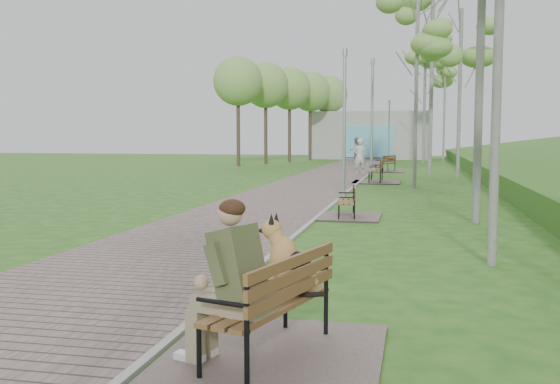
% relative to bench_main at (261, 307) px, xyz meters
% --- Properties ---
extents(walkway, '(3.50, 67.00, 0.04)m').
position_rel_bench_main_xyz_m(walkway, '(-2.73, 19.48, -0.46)').
color(walkway, '#61534F').
rests_on(walkway, ground).
extents(kerb, '(0.10, 67.00, 0.05)m').
position_rel_bench_main_xyz_m(kerb, '(-0.98, 19.48, -0.45)').
color(kerb, '#999993').
rests_on(kerb, ground).
extents(building_north, '(10.00, 5.20, 4.00)m').
position_rel_bench_main_xyz_m(building_north, '(-2.48, 48.96, 1.52)').
color(building_north, '#9E9E99').
rests_on(building_north, ground).
extents(bench_main, '(1.94, 2.16, 1.69)m').
position_rel_bench_main_xyz_m(bench_main, '(0.00, 0.00, 0.00)').
color(bench_main, '#61534F').
rests_on(bench_main, ground).
extents(bench_second, '(1.56, 1.73, 0.96)m').
position_rel_bench_main_xyz_m(bench_second, '(-0.29, 9.82, -0.30)').
color(bench_second, '#61534F').
rests_on(bench_second, ground).
extents(bench_third, '(1.98, 2.20, 1.21)m').
position_rel_bench_main_xyz_m(bench_third, '(-0.30, 21.39, -0.25)').
color(bench_third, '#61534F').
rests_on(bench_third, ground).
extents(bench_far, '(1.84, 2.05, 1.13)m').
position_rel_bench_main_xyz_m(bench_far, '(-0.26, 29.42, -0.27)').
color(bench_far, '#61534F').
rests_on(bench_far, ground).
extents(lamp_post_second, '(0.18, 0.18, 4.64)m').
position_rel_bench_main_xyz_m(lamp_post_second, '(-0.84, 14.04, 1.69)').
color(lamp_post_second, '#9A9DA2').
rests_on(lamp_post_second, ground).
extents(lamp_post_third, '(0.22, 0.22, 5.71)m').
position_rel_bench_main_xyz_m(lamp_post_third, '(-0.78, 25.61, 2.19)').
color(lamp_post_third, '#9A9DA2').
rests_on(lamp_post_third, ground).
extents(lamp_post_far, '(0.17, 0.17, 4.49)m').
position_rel_bench_main_xyz_m(lamp_post_far, '(-0.54, 40.05, 1.62)').
color(lamp_post_far, '#9A9DA2').
rests_on(lamp_post_far, ground).
extents(pedestrian_near, '(0.80, 0.68, 1.85)m').
position_rel_bench_main_xyz_m(pedestrian_near, '(-1.47, 26.94, 0.45)').
color(pedestrian_near, beige).
rests_on(pedestrian_near, ground).
extents(pedestrian_far, '(1.11, 1.00, 1.87)m').
position_rel_bench_main_xyz_m(pedestrian_far, '(-2.76, 38.71, 0.46)').
color(pedestrian_far, gray).
rests_on(pedestrian_far, ground).
extents(birch_mid_c, '(2.21, 2.21, 7.56)m').
position_rel_bench_main_xyz_m(birch_mid_c, '(1.31, 19.00, 5.46)').
color(birch_mid_c, silver).
rests_on(birch_mid_c, ground).
extents(birch_far_a, '(2.57, 2.57, 8.11)m').
position_rel_bench_main_xyz_m(birch_far_a, '(3.28, 25.05, 5.89)').
color(birch_far_a, silver).
rests_on(birch_far_a, ground).
extents(birch_far_b, '(2.75, 2.75, 10.83)m').
position_rel_bench_main_xyz_m(birch_far_b, '(2.05, 27.51, 8.03)').
color(birch_far_b, silver).
rests_on(birch_far_b, ground).
extents(birch_distant_a, '(2.69, 2.69, 8.28)m').
position_rel_bench_main_xyz_m(birch_distant_a, '(1.92, 41.94, 6.02)').
color(birch_distant_a, silver).
rests_on(birch_distant_a, ground).
extents(birch_distant_b, '(2.42, 2.42, 9.68)m').
position_rel_bench_main_xyz_m(birch_distant_b, '(3.27, 40.18, 7.12)').
color(birch_distant_b, silver).
rests_on(birch_distant_b, ground).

